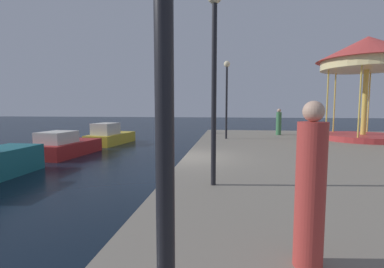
% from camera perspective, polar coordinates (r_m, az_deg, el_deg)
% --- Properties ---
extents(ground_plane, '(120.00, 120.00, 0.00)m').
position_cam_1_polar(ground_plane, '(10.94, -1.57, -8.69)').
color(ground_plane, black).
extents(motorboat_yellow, '(2.31, 4.36, 1.53)m').
position_cam_1_polar(motorboat_yellow, '(21.16, -16.23, -0.43)').
color(motorboat_yellow, gold).
rests_on(motorboat_yellow, ground).
extents(motorboat_red, '(2.40, 4.27, 1.37)m').
position_cam_1_polar(motorboat_red, '(17.07, -24.37, -2.26)').
color(motorboat_red, maroon).
rests_on(motorboat_red, ground).
extents(carousel, '(5.32, 5.32, 5.75)m').
position_cam_1_polar(carousel, '(18.94, 31.77, 12.16)').
color(carousel, '#B23333').
rests_on(carousel, quay_dock).
extents(lamp_post_mid_promenade, '(0.36, 0.36, 4.58)m').
position_cam_1_polar(lamp_post_mid_promenade, '(6.83, 4.50, 15.78)').
color(lamp_post_mid_promenade, black).
rests_on(lamp_post_mid_promenade, quay_dock).
extents(lamp_post_far_end, '(0.36, 0.36, 4.51)m').
position_cam_1_polar(lamp_post_far_end, '(16.77, 7.00, 9.53)').
color(lamp_post_far_end, black).
rests_on(lamp_post_far_end, quay_dock).
extents(bollard_center, '(0.24, 0.24, 0.40)m').
position_cam_1_polar(bollard_center, '(20.05, 4.35, 0.70)').
color(bollard_center, '#2D2D33').
rests_on(bollard_center, quay_dock).
extents(person_far_corner, '(0.34, 0.34, 1.96)m').
position_cam_1_polar(person_far_corner, '(3.63, 22.72, -10.38)').
color(person_far_corner, '#B23833').
rests_on(person_far_corner, quay_dock).
extents(person_near_carousel, '(0.34, 0.34, 1.75)m').
position_cam_1_polar(person_near_carousel, '(19.75, 17.06, 2.21)').
color(person_near_carousel, '#387247').
rests_on(person_near_carousel, quay_dock).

